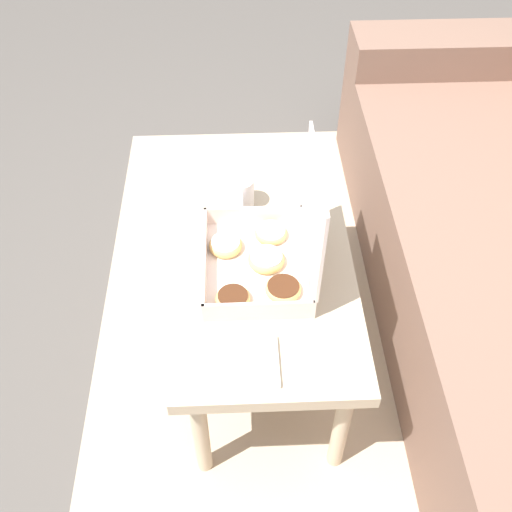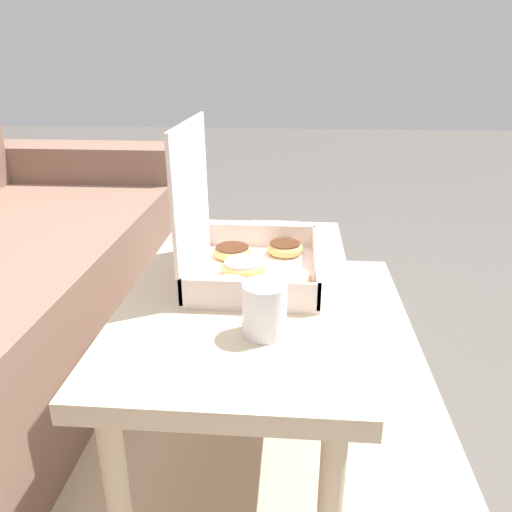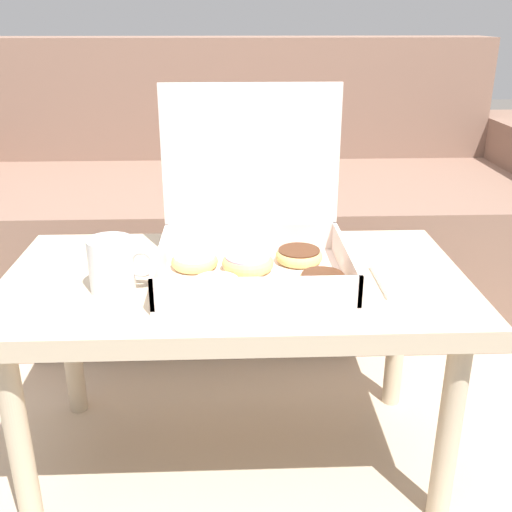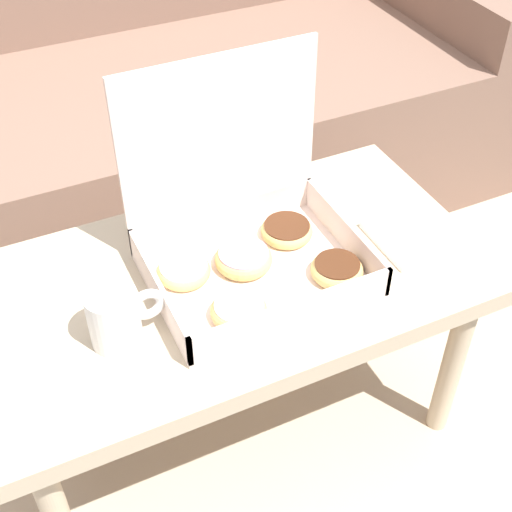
{
  "view_description": "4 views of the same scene",
  "coord_description": "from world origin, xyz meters",
  "px_view_note": "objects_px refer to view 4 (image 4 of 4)",
  "views": [
    {
      "loc": [
        1.15,
        -0.12,
        1.69
      ],
      "look_at": [
        0.04,
        -0.08,
        0.51
      ],
      "focal_mm": 42.0,
      "sensor_mm": 36.0,
      "label": 1
    },
    {
      "loc": [
        -1.04,
        -0.16,
        0.94
      ],
      "look_at": [
        0.04,
        -0.08,
        0.51
      ],
      "focal_mm": 35.0,
      "sensor_mm": 36.0,
      "label": 2
    },
    {
      "loc": [
        -0.0,
        -1.14,
        0.94
      ],
      "look_at": [
        0.04,
        -0.08,
        0.51
      ],
      "focal_mm": 42.0,
      "sensor_mm": 36.0,
      "label": 3
    },
    {
      "loc": [
        -0.35,
        -0.91,
        1.32
      ],
      "look_at": [
        0.04,
        -0.08,
        0.51
      ],
      "focal_mm": 50.0,
      "sensor_mm": 36.0,
      "label": 4
    }
  ],
  "objects_px": {
    "couch": "(102,117)",
    "pastry_box": "(250,241)",
    "coffee_mug": "(116,317)",
    "coffee_table": "(231,296)"
  },
  "relations": [
    {
      "from": "couch",
      "to": "pastry_box",
      "type": "xyz_separation_m",
      "value": [
        0.04,
        -0.89,
        0.22
      ]
    },
    {
      "from": "pastry_box",
      "to": "coffee_mug",
      "type": "distance_m",
      "value": 0.27
    },
    {
      "from": "coffee_table",
      "to": "coffee_mug",
      "type": "xyz_separation_m",
      "value": [
        -0.22,
        -0.06,
        0.11
      ]
    },
    {
      "from": "coffee_table",
      "to": "coffee_mug",
      "type": "height_order",
      "value": "coffee_mug"
    },
    {
      "from": "coffee_table",
      "to": "coffee_mug",
      "type": "relative_size",
      "value": 7.19
    },
    {
      "from": "coffee_table",
      "to": "pastry_box",
      "type": "xyz_separation_m",
      "value": [
        0.04,
        0.0,
        0.12
      ]
    },
    {
      "from": "couch",
      "to": "coffee_table",
      "type": "relative_size",
      "value": 2.57
    },
    {
      "from": "coffee_table",
      "to": "pastry_box",
      "type": "distance_m",
      "value": 0.12
    },
    {
      "from": "coffee_mug",
      "to": "pastry_box",
      "type": "bearing_deg",
      "value": 14.26
    },
    {
      "from": "coffee_table",
      "to": "pastry_box",
      "type": "relative_size",
      "value": 2.51
    }
  ]
}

